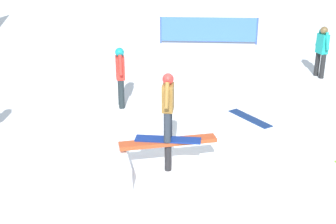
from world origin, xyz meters
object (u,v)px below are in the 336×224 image
object	(u,v)px
main_rider_on_rail	(168,108)
loose_snowboard_navy	(250,118)
bystander_red	(120,74)
rail_feature	(168,145)
bystander_teal	(322,49)

from	to	relation	value
main_rider_on_rail	loose_snowboard_navy	xyz separation A→B (m)	(2.94, 1.73, -1.35)
main_rider_on_rail	bystander_red	world-z (taller)	main_rider_on_rail
bystander_red	loose_snowboard_navy	distance (m)	3.61
rail_feature	main_rider_on_rail	distance (m)	0.80
rail_feature	bystander_red	xyz separation A→B (m)	(0.13, 3.80, 0.36)
bystander_red	rail_feature	bearing A→B (deg)	-169.51
loose_snowboard_navy	main_rider_on_rail	bearing A→B (deg)	109.45
rail_feature	loose_snowboard_navy	xyz separation A→B (m)	(2.94, 1.73, -0.55)
bystander_teal	rail_feature	bearing A→B (deg)	124.34
main_rider_on_rail	bystander_red	size ratio (longest dim) A/B	0.84
rail_feature	bystander_teal	distance (m)	7.96
bystander_teal	loose_snowboard_navy	bearing A→B (deg)	124.15
rail_feature	bystander_red	bearing A→B (deg)	97.46
loose_snowboard_navy	bystander_teal	bearing A→B (deg)	-71.00
bystander_red	loose_snowboard_navy	world-z (taller)	bystander_red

